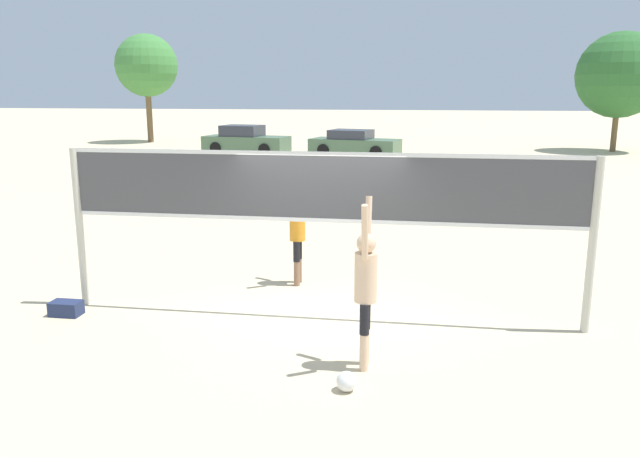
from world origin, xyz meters
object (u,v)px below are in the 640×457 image
gear_bag (66,308)px  parked_car_mid (246,141)px  parked_car_near (354,144)px  tree_right_cluster (147,66)px  player_spiker (366,281)px  volleyball_net (320,201)px  player_blocker (297,228)px  volleyball (346,381)px  tree_left_cluster (620,75)px

gear_bag → parked_car_mid: 25.26m
parked_car_mid → parked_car_near: bearing=5.3°
tree_right_cluster → player_spiker: bearing=-62.1°
volleyball_net → gear_bag: 4.30m
parked_car_near → tree_right_cluster: tree_right_cluster is taller
player_blocker → tree_right_cluster: 33.12m
tree_right_cluster → volleyball: bearing=-62.8°
volleyball → parked_car_mid: (-8.66, 26.73, 0.56)m
player_spiker → tree_left_cluster: size_ratio=0.33×
volleyball_net → tree_right_cluster: size_ratio=1.13×
tree_left_cluster → volleyball: bearing=-110.6°
player_spiker → parked_car_mid: size_ratio=0.44×
player_spiker → gear_bag: 4.98m
gear_bag → parked_car_near: 24.61m
volleyball → parked_car_near: 26.46m
gear_bag → tree_left_cluster: tree_left_cluster is taller
player_spiker → volleyball: bearing=167.4°
tree_right_cluster → volleyball_net: bearing=-62.0°
volleyball → gear_bag: 4.93m
player_blocker → gear_bag: bearing=-56.8°
tree_left_cluster → gear_bag: bearing=-119.2°
volleyball → parked_car_near: (-2.63, 26.33, 0.50)m
player_blocker → parked_car_near: bearing=-176.7°
volleyball_net → tree_right_cluster: (-16.23, 30.57, 3.12)m
player_blocker → volleyball: size_ratio=8.33×
volleyball → parked_car_mid: 28.10m
parked_car_mid → tree_left_cluster: bearing=20.3°
volleyball_net → parked_car_near: volleyball_net is taller
parked_car_mid → tree_right_cluster: tree_right_cluster is taller
volleyball_net → parked_car_near: bearing=94.6°
player_blocker → volleyball_net: bearing=22.3°
gear_bag → tree_right_cluster: 33.79m
volleyball_net → parked_car_mid: bearing=108.1°
parked_car_near → parked_car_mid: 6.04m
volleyball_net → tree_left_cluster: (12.23, 28.39, 2.39)m
volleyball_net → parked_car_near: size_ratio=1.59×
player_blocker → gear_bag: size_ratio=4.28×
player_blocker → parked_car_mid: bearing=-162.2°
gear_bag → parked_car_mid: bearing=99.3°
parked_car_near → tree_right_cluster: size_ratio=0.71×
player_spiker → parked_car_near: size_ratio=0.43×
player_spiker → volleyball_net: bearing=26.5°
gear_bag → parked_car_near: size_ratio=0.09×
player_spiker → parked_car_mid: (-8.81, 26.06, -0.45)m
volleyball_net → player_spiker: bearing=-63.5°
parked_car_mid → tree_right_cluster: size_ratio=0.70×
volleyball_net → volleyball: volleyball_net is taller
parked_car_mid → tree_right_cluster: bearing=152.3°
player_spiker → player_blocker: (-1.48, 3.26, -0.09)m
player_blocker → volleyball: bearing=18.7°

